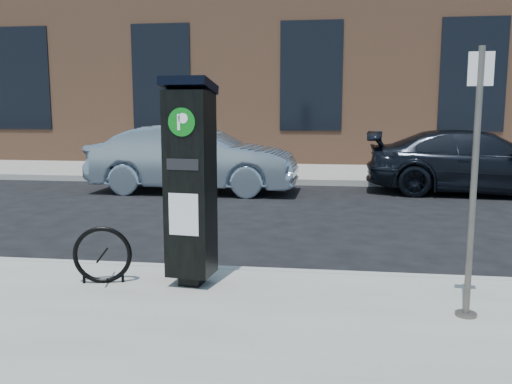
% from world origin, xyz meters
% --- Properties ---
extents(ground, '(120.00, 120.00, 0.00)m').
position_xyz_m(ground, '(0.00, 0.00, 0.00)').
color(ground, black).
rests_on(ground, ground).
extents(sidewalk_far, '(60.00, 12.00, 0.15)m').
position_xyz_m(sidewalk_far, '(0.00, 14.00, 0.07)').
color(sidewalk_far, gray).
rests_on(sidewalk_far, ground).
extents(curb_near, '(60.00, 0.12, 0.16)m').
position_xyz_m(curb_near, '(0.00, -0.02, 0.07)').
color(curb_near, '#9E9B93').
rests_on(curb_near, ground).
extents(curb_far, '(60.00, 0.12, 0.16)m').
position_xyz_m(curb_far, '(0.00, 8.02, 0.07)').
color(curb_far, '#9E9B93').
rests_on(curb_far, ground).
extents(building, '(28.00, 10.05, 8.25)m').
position_xyz_m(building, '(-0.00, 17.00, 4.15)').
color(building, brown).
rests_on(building, ground).
extents(parking_kiosk, '(0.53, 0.48, 2.11)m').
position_xyz_m(parking_kiosk, '(-0.72, -0.64, 1.23)').
color(parking_kiosk, black).
rests_on(parking_kiosk, sidewalk_near).
extents(sign_pole, '(0.20, 0.18, 2.30)m').
position_xyz_m(sign_pole, '(1.88, -1.16, 1.29)').
color(sign_pole, '#605B54').
rests_on(sign_pole, sidewalk_near).
extents(bike_rack, '(0.60, 0.18, 0.61)m').
position_xyz_m(bike_rack, '(-1.65, -0.72, 0.45)').
color(bike_rack, black).
rests_on(bike_rack, sidewalk_near).
extents(car_silver, '(4.83, 1.73, 1.59)m').
position_xyz_m(car_silver, '(-2.50, 6.48, 0.79)').
color(car_silver, gray).
rests_on(car_silver, ground).
extents(car_dark, '(5.23, 2.53, 1.47)m').
position_xyz_m(car_dark, '(4.05, 7.12, 0.73)').
color(car_dark, black).
rests_on(car_dark, ground).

